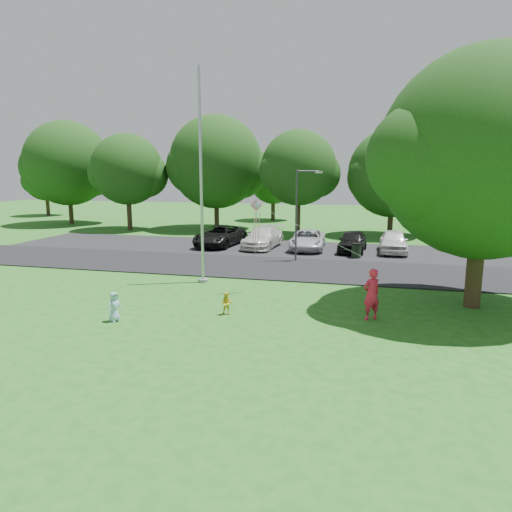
% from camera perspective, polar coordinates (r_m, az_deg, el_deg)
% --- Properties ---
extents(ground, '(120.00, 120.00, 0.00)m').
position_cam_1_polar(ground, '(16.78, -1.24, -7.90)').
color(ground, '#1F5F19').
rests_on(ground, ground).
extents(park_road, '(60.00, 6.00, 0.06)m').
position_cam_1_polar(park_road, '(25.28, 4.03, -1.56)').
color(park_road, black).
rests_on(park_road, ground).
extents(parking_strip, '(42.00, 7.00, 0.06)m').
position_cam_1_polar(parking_strip, '(31.60, 6.03, 0.84)').
color(parking_strip, black).
rests_on(parking_strip, ground).
extents(flagpole, '(0.50, 0.50, 10.00)m').
position_cam_1_polar(flagpole, '(21.79, -6.84, 7.45)').
color(flagpole, '#B7BABF').
rests_on(flagpole, ground).
extents(street_lamp, '(1.51, 0.54, 5.47)m').
position_cam_1_polar(street_lamp, '(27.03, 5.54, 6.18)').
color(street_lamp, '#3F3F44').
rests_on(street_lamp, ground).
extents(trash_can, '(0.61, 0.61, 0.97)m').
position_cam_1_polar(trash_can, '(28.75, 12.42, 0.61)').
color(trash_can, black).
rests_on(trash_can, ground).
extents(big_tree, '(8.71, 7.91, 9.89)m').
position_cam_1_polar(big_tree, '(19.39, 26.39, 10.80)').
color(big_tree, '#332316').
rests_on(big_tree, ground).
extents(tree_row, '(64.35, 11.94, 10.88)m').
position_cam_1_polar(tree_row, '(39.70, 10.25, 10.92)').
color(tree_row, '#332316').
rests_on(tree_row, ground).
extents(horizon_trees, '(77.46, 7.20, 7.02)m').
position_cam_1_polar(horizon_trees, '(49.27, 13.83, 9.03)').
color(horizon_trees, '#332316').
rests_on(horizon_trees, ground).
extents(parked_cars, '(14.34, 5.43, 1.48)m').
position_cam_1_polar(parked_cars, '(31.49, 4.74, 2.19)').
color(parked_cars, black).
rests_on(parked_cars, ground).
extents(woman, '(0.82, 0.77, 1.89)m').
position_cam_1_polar(woman, '(17.01, 14.23, -4.65)').
color(woman, '#EA1F3E').
rests_on(woman, ground).
extents(child_yellow, '(0.48, 0.40, 0.87)m').
position_cam_1_polar(child_yellow, '(17.19, -3.65, -5.95)').
color(child_yellow, yellow).
rests_on(child_yellow, ground).
extents(child_blue, '(0.53, 0.62, 1.08)m').
position_cam_1_polar(child_blue, '(17.17, -17.29, -6.07)').
color(child_blue, '#90BFDD').
rests_on(child_blue, ground).
extents(kite, '(5.21, 2.92, 2.39)m').
position_cam_1_polar(kite, '(19.67, 0.36, 4.95)').
color(kite, pink).
rests_on(kite, ground).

